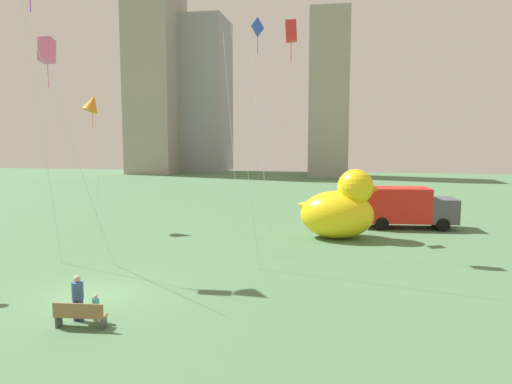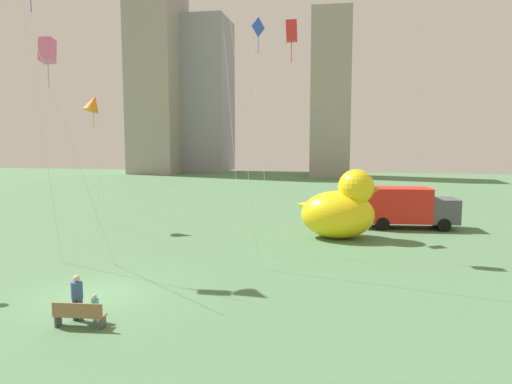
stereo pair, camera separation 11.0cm
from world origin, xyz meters
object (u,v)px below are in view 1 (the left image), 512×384
Objects in this scene: giant_inflatable_duck at (340,209)px; box_truck at (405,207)px; park_bench at (80,315)px; kite_red at (291,33)px; person_child at (96,307)px; kite_orange at (92,104)px; person_adult at (78,296)px; kite_blue at (255,38)px; kite_pink at (47,52)px.

giant_inflatable_duck is 6.25m from box_truck.
kite_red is (5.73, 12.92, 11.61)m from park_bench.
box_truck is 0.52× the size of kite_red.
person_child is 20.45m from kite_orange.
park_bench is 0.83m from person_adult.
person_child is at bearing -62.12° from kite_orange.
person_child is 0.07× the size of kite_blue.
person_child is at bearing 1.26° from person_adult.
person_child is 17.74m from kite_red.
kite_pink is (-5.02, 6.71, 9.86)m from park_bench.
box_truck reaches higher than person_adult.
giant_inflatable_duck reaches higher than box_truck.
person_child is 0.19× the size of giant_inflatable_duck.
kite_pink reaches higher than person_adult.
kite_orange is at bearing -171.47° from box_truck.
kite_blue is (3.31, 16.94, 11.89)m from person_adult.
kite_pink is 0.78× the size of kite_blue.
person_child is (0.27, 0.61, 0.07)m from park_bench.
person_adult is 17.74m from kite_red.
person_adult is at bearing 123.50° from park_bench.
kite_blue is at bearing 78.93° from person_adult.
giant_inflatable_duck is 0.48× the size of kite_pink.
giant_inflatable_duck is at bearing -3.47° from kite_orange.
person_adult is 18.01m from giant_inflatable_duck.
kite_blue is 5.44m from kite_red.
giant_inflatable_duck is at bearing 34.73° from kite_pink.
giant_inflatable_duck is 0.38× the size of kite_blue.
kite_pink is 1.17× the size of kite_orange.
giant_inflatable_duck reaches higher than person_child.
kite_orange is (-8.11, 16.60, 7.77)m from person_adult.
giant_inflatable_duck is at bearing -13.59° from kite_blue.
person_child is (0.66, 0.01, -0.36)m from person_adult.
box_truck is (4.53, 4.29, -0.42)m from giant_inflatable_duck.
person_adult reaches higher than park_bench.
box_truck is at bearing 15.90° from kite_blue.
person_child is at bearing 66.30° from park_bench.
park_bench is at bearing -113.91° from kite_red.
person_adult is 20.05m from kite_orange.
box_truck is 0.70× the size of kite_orange.
giant_inflatable_duck reaches higher than park_bench.
kite_red reaches higher than person_child.
kite_pink is at bearing -126.26° from kite_blue.
kite_orange reaches higher than person_adult.
kite_blue is at bearing 121.32° from kite_red.
kite_blue reaches higher than kite_orange.
kite_red is at bearing 66.09° from park_bench.
park_bench is 12.94m from kite_pink.
giant_inflatable_duck is (8.61, 16.16, 1.39)m from park_bench.
kite_pink is at bearing -142.90° from box_truck.
person_adult is 12.16m from kite_pink.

